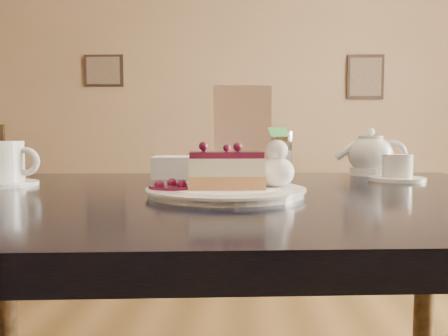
{
  "coord_description": "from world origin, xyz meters",
  "views": [
    {
      "loc": [
        0.28,
        -0.59,
        0.85
      ],
      "look_at": [
        0.25,
        0.05,
        0.8
      ],
      "focal_mm": 35.0,
      "sensor_mm": 36.0,
      "label": 1
    }
  ],
  "objects_px": {
    "coffee_set": "(4,166)",
    "tea_set": "(375,159)",
    "dessert_plate": "(226,192)",
    "main_table": "(225,236)",
    "cheesecake_slice": "(226,170)"
  },
  "relations": [
    {
      "from": "coffee_set",
      "to": "tea_set",
      "type": "height_order",
      "value": "tea_set"
    },
    {
      "from": "dessert_plate",
      "to": "coffee_set",
      "type": "bearing_deg",
      "value": 164.36
    },
    {
      "from": "dessert_plate",
      "to": "main_table",
      "type": "bearing_deg",
      "value": 94.78
    },
    {
      "from": "coffee_set",
      "to": "main_table",
      "type": "bearing_deg",
      "value": -9.55
    },
    {
      "from": "main_table",
      "to": "cheesecake_slice",
      "type": "relative_size",
      "value": 9.97
    },
    {
      "from": "dessert_plate",
      "to": "cheesecake_slice",
      "type": "height_order",
      "value": "cheesecake_slice"
    },
    {
      "from": "dessert_plate",
      "to": "cheesecake_slice",
      "type": "xyz_separation_m",
      "value": [
        0.0,
        -0.0,
        0.04
      ]
    },
    {
      "from": "main_table",
      "to": "coffee_set",
      "type": "bearing_deg",
      "value": 165.67
    },
    {
      "from": "dessert_plate",
      "to": "cheesecake_slice",
      "type": "relative_size",
      "value": 1.99
    },
    {
      "from": "dessert_plate",
      "to": "coffee_set",
      "type": "distance_m",
      "value": 0.46
    },
    {
      "from": "main_table",
      "to": "tea_set",
      "type": "xyz_separation_m",
      "value": [
        0.36,
        0.32,
        0.12
      ]
    },
    {
      "from": "cheesecake_slice",
      "to": "coffee_set",
      "type": "xyz_separation_m",
      "value": [
        -0.44,
        0.12,
        -0.0
      ]
    },
    {
      "from": "main_table",
      "to": "tea_set",
      "type": "bearing_deg",
      "value": 37.32
    },
    {
      "from": "dessert_plate",
      "to": "cheesecake_slice",
      "type": "distance_m",
      "value": 0.04
    },
    {
      "from": "tea_set",
      "to": "cheesecake_slice",
      "type": "bearing_deg",
      "value": -133.42
    }
  ]
}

